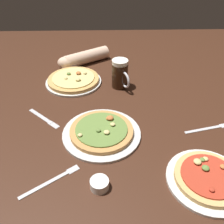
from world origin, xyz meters
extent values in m
cube|color=#3D2114|center=(0.00, 0.00, -0.01)|extent=(2.40, 2.40, 0.03)
cylinder|color=silver|center=(-0.05, -0.13, 0.01)|extent=(0.34, 0.34, 0.01)
cylinder|color=tan|center=(-0.05, -0.13, 0.02)|extent=(0.27, 0.27, 0.02)
cylinder|color=olive|center=(-0.05, -0.13, 0.03)|extent=(0.22, 0.22, 0.01)
ellipsoid|color=#DBC67A|center=(-0.03, -0.17, 0.04)|extent=(0.03, 0.03, 0.01)
ellipsoid|color=olive|center=(-0.06, -0.15, 0.04)|extent=(0.02, 0.02, 0.01)
ellipsoid|color=#C67038|center=(-0.01, -0.07, 0.04)|extent=(0.03, 0.03, 0.02)
ellipsoid|color=#DBC67A|center=(0.00, -0.12, 0.04)|extent=(0.02, 0.02, 0.01)
ellipsoid|color=#DBC67A|center=(-0.14, -0.18, 0.04)|extent=(0.02, 0.02, 0.01)
ellipsoid|color=#C67038|center=(-0.02, -0.07, 0.04)|extent=(0.02, 0.02, 0.01)
cylinder|color=silver|center=(-0.21, 0.31, 0.01)|extent=(0.32, 0.32, 0.01)
cylinder|color=tan|center=(-0.21, 0.31, 0.02)|extent=(0.29, 0.29, 0.02)
cylinder|color=#DBC67A|center=(-0.21, 0.31, 0.03)|extent=(0.24, 0.24, 0.01)
ellipsoid|color=#DBC67A|center=(-0.18, 0.27, 0.04)|extent=(0.03, 0.03, 0.01)
ellipsoid|color=#DBC67A|center=(-0.15, 0.35, 0.04)|extent=(0.02, 0.02, 0.01)
ellipsoid|color=olive|center=(-0.24, 0.34, 0.04)|extent=(0.02, 0.02, 0.01)
ellipsoid|color=#DBC67A|center=(-0.25, 0.30, 0.04)|extent=(0.02, 0.02, 0.01)
ellipsoid|color=#C67038|center=(-0.18, 0.35, 0.04)|extent=(0.03, 0.03, 0.01)
cylinder|color=silver|center=(0.33, -0.39, 0.01)|extent=(0.29, 0.29, 0.01)
cylinder|color=tan|center=(0.33, -0.39, 0.02)|extent=(0.24, 0.24, 0.02)
cylinder|color=#B73823|center=(0.33, -0.39, 0.03)|extent=(0.19, 0.19, 0.01)
ellipsoid|color=#B73823|center=(0.31, -0.45, 0.04)|extent=(0.02, 0.02, 0.01)
ellipsoid|color=olive|center=(0.32, -0.37, 0.04)|extent=(0.03, 0.03, 0.01)
ellipsoid|color=#C67038|center=(0.38, -0.36, 0.04)|extent=(0.02, 0.02, 0.01)
ellipsoid|color=#DBC67A|center=(0.30, -0.34, 0.04)|extent=(0.03, 0.03, 0.01)
ellipsoid|color=#DBC67A|center=(0.33, -0.32, 0.04)|extent=(0.02, 0.02, 0.01)
ellipsoid|color=olive|center=(0.32, -0.32, 0.04)|extent=(0.02, 0.02, 0.01)
cylinder|color=black|center=(0.05, 0.27, 0.07)|extent=(0.09, 0.09, 0.14)
cylinder|color=white|center=(0.05, 0.27, 0.15)|extent=(0.09, 0.09, 0.02)
torus|color=silver|center=(0.07, 0.22, 0.07)|extent=(0.05, 0.09, 0.09)
cylinder|color=white|center=(-0.05, -0.40, 0.02)|extent=(0.07, 0.07, 0.04)
cube|color=silver|center=(0.40, -0.11, 0.00)|extent=(0.18, 0.06, 0.01)
cube|color=silver|center=(-0.34, 0.00, 0.00)|extent=(0.13, 0.12, 0.01)
cube|color=silver|center=(-0.27, -0.06, 0.00)|extent=(0.06, 0.06, 0.00)
cube|color=silver|center=(-0.24, -0.39, 0.00)|extent=(0.17, 0.12, 0.01)
cube|color=silver|center=(-0.15, -0.32, 0.00)|extent=(0.05, 0.05, 0.00)
cylinder|color=beige|center=(-0.15, 0.57, 0.04)|extent=(0.30, 0.23, 0.08)
ellipsoid|color=beige|center=(-0.28, 0.49, 0.04)|extent=(0.10, 0.08, 0.07)
camera|label=1|loc=(-0.03, -0.93, 0.73)|focal=39.76mm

